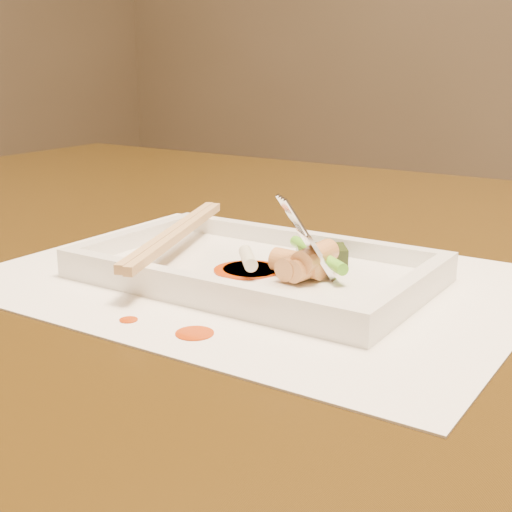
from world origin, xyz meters
The scene contains 21 objects.
table centered at (0.00, 0.00, 0.65)m, with size 1.40×0.90×0.75m.
placemat centered at (0.05, -0.12, 0.75)m, with size 0.40×0.30×0.00m, color white.
sauce_splatter_a centered at (0.08, -0.24, 0.75)m, with size 0.02×0.02×0.00m, color #BA3605.
sauce_splatter_b centered at (0.03, -0.24, 0.75)m, with size 0.01×0.01×0.00m, color #BA3605.
plate_base centered at (0.05, -0.12, 0.76)m, with size 0.26×0.16×0.01m, color white.
plate_rim_far centered at (0.05, -0.05, 0.77)m, with size 0.26×0.01×0.01m, color white.
plate_rim_near centered at (0.05, -0.20, 0.77)m, with size 0.26×0.01×0.01m, color white.
plate_rim_left centered at (-0.08, -0.12, 0.77)m, with size 0.01×0.14×0.01m, color white.
plate_rim_right centered at (0.17, -0.12, 0.77)m, with size 0.01×0.14×0.01m, color white.
veg_piece centered at (0.08, -0.08, 0.77)m, with size 0.04×0.03×0.01m, color black.
scallion_white centered at (0.05, -0.14, 0.77)m, with size 0.01×0.01×0.04m, color #EAEACC.
scallion_green centered at (0.09, -0.10, 0.77)m, with size 0.01×0.01×0.09m, color #47A61A.
chopstick_a centered at (-0.03, -0.12, 0.78)m, with size 0.01×0.22×0.01m, color tan.
chopstick_b centered at (-0.03, -0.12, 0.78)m, with size 0.01×0.22×0.01m, color tan.
fork centered at (0.12, -0.11, 0.83)m, with size 0.09×0.10×0.14m, color silver, non-canonical shape.
sauce_blob_0 centered at (0.05, -0.13, 0.76)m, with size 0.05×0.05×0.00m, color #BA3605.
sauce_blob_1 centered at (0.04, -0.13, 0.76)m, with size 0.05×0.05×0.00m, color #BA3605.
rice_cake_0 centered at (0.10, -0.13, 0.77)m, with size 0.02×0.02×0.04m, color tan.
rice_cake_1 centered at (0.09, -0.12, 0.77)m, with size 0.02×0.02×0.04m, color tan.
rice_cake_2 centered at (0.10, -0.12, 0.78)m, with size 0.02×0.02×0.04m, color tan.
rice_cake_3 centered at (0.08, -0.13, 0.77)m, with size 0.02×0.02×0.04m, color tan.
Camera 1 is at (0.33, -0.56, 0.92)m, focal length 50.00 mm.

